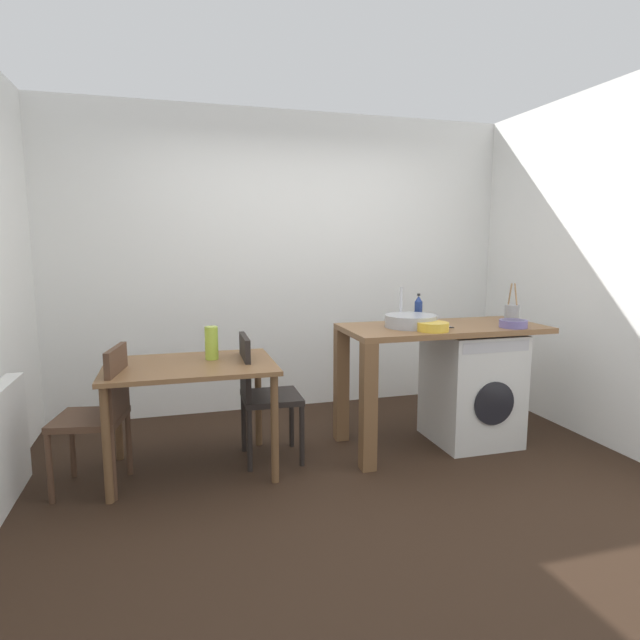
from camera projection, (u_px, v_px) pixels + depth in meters
name	position (u px, v px, depth m)	size (l,w,h in m)	color
ground_plane	(345.00, 484.00, 3.34)	(5.46, 5.46, 0.00)	black
wall_back	(286.00, 263.00, 4.81)	(4.60, 0.10, 2.70)	white
wall_counter_side	(631.00, 268.00, 3.73)	(0.10, 3.80, 2.70)	white
radiator	(1.00, 447.00, 3.03)	(0.10, 0.80, 0.70)	white
dining_table	(191.00, 378.00, 3.45)	(1.10, 0.76, 0.74)	brown
chair_person_seat	(101.00, 410.00, 3.22)	(0.46, 0.46, 0.90)	#4C3323
chair_opposite	(261.00, 390.00, 3.65)	(0.41, 0.41, 0.90)	black
kitchen_counter	(417.00, 348.00, 3.86)	(1.50, 0.68, 0.92)	brown
washing_machine	(471.00, 387.00, 4.03)	(0.60, 0.61, 0.86)	silver
sink_basin	(411.00, 321.00, 3.81)	(0.38, 0.38, 0.09)	#9EA0A5
tap	(401.00, 305.00, 3.97)	(0.02, 0.02, 0.28)	#B2B2B7
bottle_tall_green	(418.00, 309.00, 4.09)	(0.06, 0.06, 0.22)	navy
mixing_bowl	(433.00, 326.00, 3.64)	(0.23, 0.23, 0.06)	gold
utensil_crock	(512.00, 313.00, 4.10)	(0.11, 0.11, 0.30)	gray
colander	(513.00, 323.00, 3.80)	(0.20, 0.20, 0.06)	slate
vase	(212.00, 343.00, 3.56)	(0.09, 0.09, 0.23)	#A8C63D
scissors	(443.00, 327.00, 3.78)	(0.15, 0.06, 0.01)	#B2B2B7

